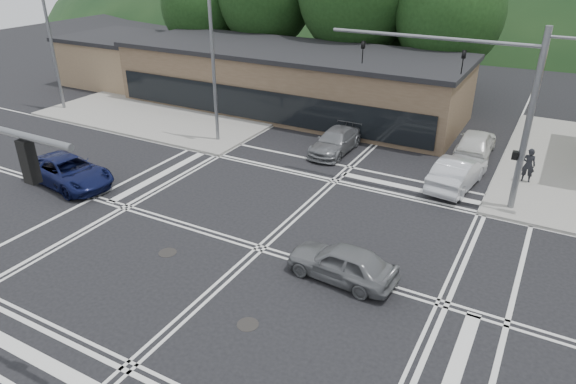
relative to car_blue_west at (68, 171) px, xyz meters
The scene contains 16 objects.
ground 11.40m from the car_blue_west, ahead, with size 120.00×120.00×0.00m, color black.
sidewalk_nw 14.96m from the car_blue_west, 104.08° to the left, with size 16.00×16.00×0.15m, color gray.
commercial_row 16.89m from the car_blue_west, 78.48° to the left, with size 24.00×8.00×4.00m, color brown.
commercial_nw 20.81m from the car_blue_west, 127.45° to the left, with size 8.00×7.00×3.60m, color #846B4F.
hill_north 90.22m from the car_blue_west, 82.76° to the left, with size 252.00×126.00×140.00m, color black.
tree_n_c 27.18m from the car_blue_west, 62.25° to the left, with size 7.60×7.60×10.87m.
tree_n_d 24.64m from the car_blue_west, 111.00° to the left, with size 6.80×6.80×9.76m.
streetlight_nw 9.98m from the car_blue_west, 71.02° to the left, with size 2.50×0.25×9.00m.
streetlight_w 14.25m from the car_blue_west, 141.21° to the left, with size 2.50×0.25×9.00m.
signal_mast_ne 20.34m from the car_blue_west, 22.81° to the left, with size 11.65×0.30×8.00m.
car_blue_west is the anchor object (origin of this frame).
car_grey_center 14.99m from the car_blue_west, ahead, with size 1.61×4.00×1.36m, color slate.
car_queue_a 19.11m from the car_blue_west, 28.07° to the left, with size 1.61×4.63×1.53m, color silver.
car_queue_b 21.60m from the car_blue_west, 38.68° to the left, with size 1.86×4.62×1.58m, color silver.
car_northbound 14.23m from the car_blue_west, 46.71° to the left, with size 1.82×4.48×1.30m, color slate.
pedestrian 22.65m from the car_blue_west, 28.97° to the left, with size 0.63×0.42×1.74m, color black.
Camera 1 is at (9.24, -14.53, 10.94)m, focal length 32.00 mm.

